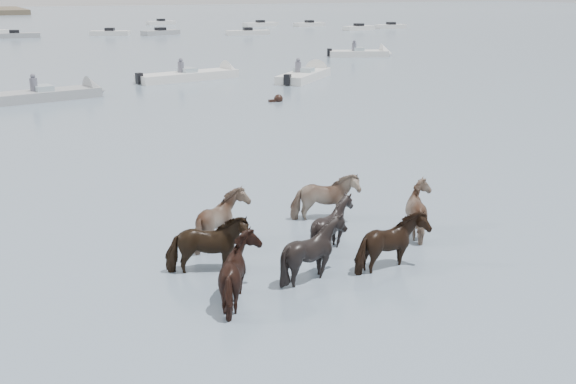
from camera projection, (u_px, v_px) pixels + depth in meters
name	position (u px, v px, depth m)	size (l,w,h in m)	color
ground	(323.00, 277.00, 12.47)	(400.00, 400.00, 0.00)	slate
pony_herd	(308.00, 235.00, 13.29)	(6.53, 4.29, 1.39)	black
swimming_pony	(278.00, 99.00, 31.69)	(0.72, 0.44, 0.44)	black
motorboat_b	(60.00, 94.00, 32.47)	(6.04, 2.51, 1.92)	gray
motorboat_c	(200.00, 75.00, 39.47)	(6.91, 2.72, 1.92)	silver
motorboat_d	(308.00, 75.00, 39.75)	(5.45, 5.09, 1.92)	silver
motorboat_e	(367.00, 54.00, 52.32)	(5.33, 3.38, 1.92)	silver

